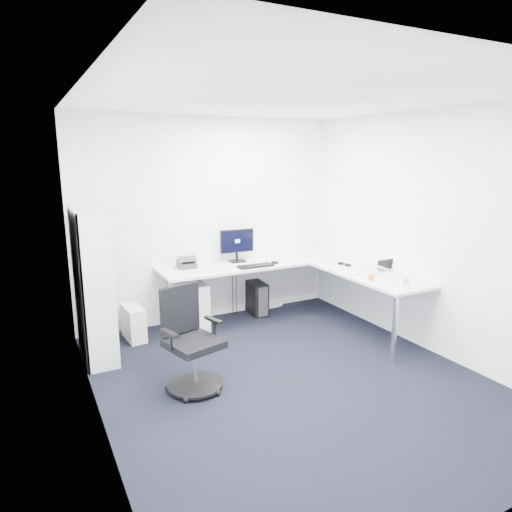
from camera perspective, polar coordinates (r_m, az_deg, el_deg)
name	(u,v)px	position (r m, az deg, el deg)	size (l,w,h in m)	color
ground	(291,380)	(4.75, 4.37, -15.15)	(4.20, 4.20, 0.00)	black
ceiling	(296,97)	(4.24, 5.01, 19.20)	(4.20, 4.20, 0.00)	white
wall_back	(210,220)	(6.15, -5.76, 4.47)	(3.60, 0.02, 2.70)	white
wall_front	(499,317)	(2.81, 28.13, -6.70)	(3.60, 0.02, 2.70)	white
wall_left	(92,269)	(3.69, -19.79, -1.60)	(0.02, 4.20, 2.70)	white
wall_right	(430,233)	(5.45, 20.95, 2.68)	(0.02, 4.20, 2.70)	white
l_desk	(271,297)	(5.98, 1.87, -5.13)	(2.69, 1.51, 0.79)	silver
drawer_pedestal	(189,306)	(5.95, -8.37, -6.24)	(0.40, 0.49, 0.61)	silver
bookshelf	(93,285)	(5.24, -19.68, -3.45)	(0.32, 0.83, 1.66)	silver
task_chair	(194,341)	(4.40, -7.78, -10.45)	(0.56, 0.56, 0.99)	black
black_pc_tower	(256,297)	(6.50, -0.01, -5.18)	(0.21, 0.47, 0.46)	black
beige_pc_tower	(134,323)	(5.80, -15.05, -8.09)	(0.20, 0.43, 0.41)	beige
power_strip	(272,306)	(6.78, 2.07, -6.30)	(0.32, 0.06, 0.04)	silver
monitor	(237,245)	(6.15, -2.36, 1.36)	(0.48, 0.15, 0.46)	black
black_keyboard	(256,266)	(5.91, -0.06, -1.25)	(0.47, 0.17, 0.02)	black
mouse	(275,262)	(6.10, 2.37, -0.80)	(0.06, 0.09, 0.03)	black
desk_phone	(187,262)	(5.93, -8.68, -0.69)	(0.22, 0.22, 0.16)	#2E2E31
laptop	(374,262)	(5.89, 14.53, -0.74)	(0.31, 0.30, 0.22)	silver
white_keyboard	(344,271)	(5.79, 10.90, -1.82)	(0.13, 0.45, 0.02)	silver
headphones	(344,263)	(6.11, 10.97, -0.91)	(0.11, 0.18, 0.05)	black
orange_fruit	(371,277)	(5.43, 14.21, -2.56)	(0.08, 0.08, 0.08)	orange
tissue_box	(398,279)	(5.43, 17.33, -2.78)	(0.12, 0.22, 0.08)	silver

